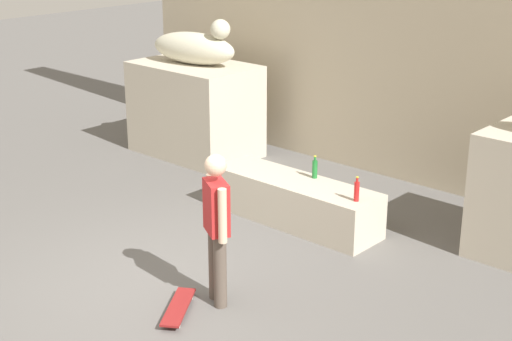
# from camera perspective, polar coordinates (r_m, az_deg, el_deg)

# --- Properties ---
(ground_plane) EXTENTS (40.00, 40.00, 0.00)m
(ground_plane) POSITION_cam_1_polar(r_m,az_deg,el_deg) (8.75, -7.28, -8.46)
(ground_plane) COLOR #605E5B
(pedestal_left) EXTENTS (2.05, 1.32, 1.55)m
(pedestal_left) POSITION_cam_1_polar(r_m,az_deg,el_deg) (12.94, -4.56, 4.59)
(pedestal_left) COLOR beige
(pedestal_left) RESTS_ON ground_plane
(statue_reclining_left) EXTENTS (1.67, 0.79, 0.78)m
(statue_reclining_left) POSITION_cam_1_polar(r_m,az_deg,el_deg) (12.70, -4.56, 9.18)
(statue_reclining_left) COLOR beige
(statue_reclining_left) RESTS_ON pedestal_left
(ledge_block) EXTENTS (2.42, 0.71, 0.60)m
(ledge_block) POSITION_cam_1_polar(r_m,az_deg,el_deg) (10.20, 2.94, -2.30)
(ledge_block) COLOR beige
(ledge_block) RESTS_ON ground_plane
(skater) EXTENTS (0.48, 0.35, 1.67)m
(skater) POSITION_cam_1_polar(r_m,az_deg,el_deg) (7.95, -2.95, -3.93)
(skater) COLOR brown
(skater) RESTS_ON ground_plane
(skateboard) EXTENTS (0.61, 0.77, 0.08)m
(skateboard) POSITION_cam_1_polar(r_m,az_deg,el_deg) (8.15, -5.82, -10.12)
(skateboard) COLOR maroon
(skateboard) RESTS_ON ground_plane
(bottle_green) EXTENTS (0.07, 0.07, 0.31)m
(bottle_green) POSITION_cam_1_polar(r_m,az_deg,el_deg) (10.14, 4.41, 0.13)
(bottle_green) COLOR #1E722D
(bottle_green) RESTS_ON ledge_block
(bottle_red) EXTENTS (0.07, 0.07, 0.32)m
(bottle_red) POSITION_cam_1_polar(r_m,az_deg,el_deg) (9.41, 7.53, -1.52)
(bottle_red) COLOR red
(bottle_red) RESTS_ON ledge_block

